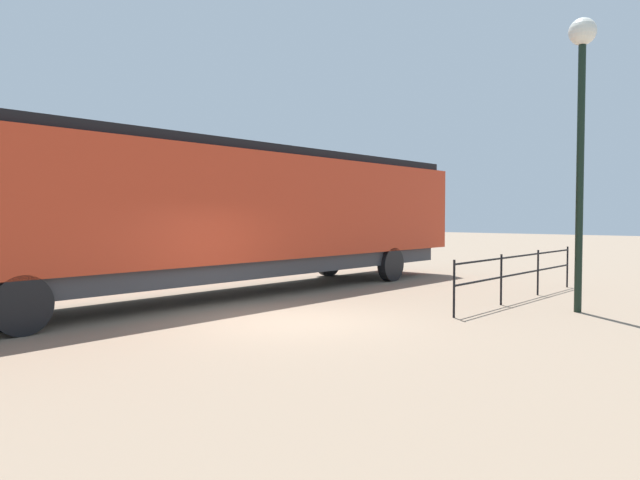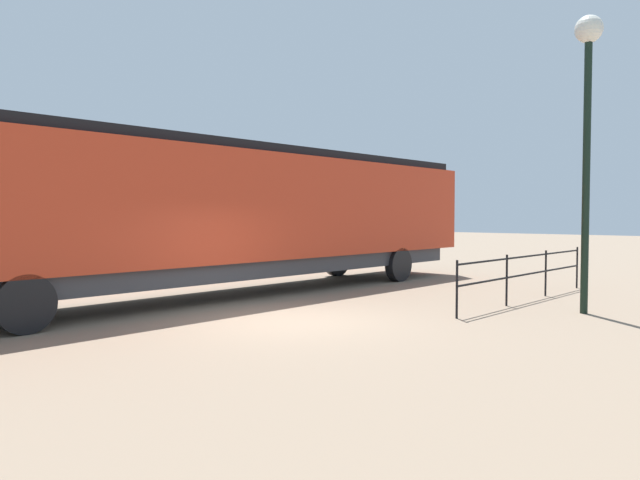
{
  "view_description": "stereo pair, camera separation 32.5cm",
  "coord_description": "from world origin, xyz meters",
  "views": [
    {
      "loc": [
        8.38,
        -8.63,
        2.15
      ],
      "look_at": [
        1.16,
        -0.29,
        1.7
      ],
      "focal_mm": 33.39,
      "sensor_mm": 36.0,
      "label": 1
    },
    {
      "loc": [
        8.62,
        -8.41,
        2.15
      ],
      "look_at": [
        1.16,
        -0.29,
        1.7
      ],
      "focal_mm": 33.39,
      "sensor_mm": 36.0,
      "label": 2
    }
  ],
  "objects": [
    {
      "name": "ground_plane",
      "position": [
        0.0,
        0.0,
        0.0
      ],
      "size": [
        120.0,
        120.0,
        0.0
      ],
      "primitive_type": "plane",
      "color": "#84705B"
    },
    {
      "name": "locomotive",
      "position": [
        -3.92,
        2.28,
        2.26
      ],
      "size": [
        2.98,
        18.33,
        4.01
      ],
      "color": "red",
      "rests_on": "ground_plane"
    },
    {
      "name": "lamp_post",
      "position": [
        4.11,
        5.09,
        4.82
      ],
      "size": [
        0.59,
        0.59,
        6.47
      ],
      "color": "black",
      "rests_on": "ground_plane"
    },
    {
      "name": "platform_fence",
      "position": [
        2.37,
        6.13,
        0.8
      ],
      "size": [
        0.05,
        7.07,
        1.22
      ],
      "color": "black",
      "rests_on": "ground_plane"
    }
  ]
}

